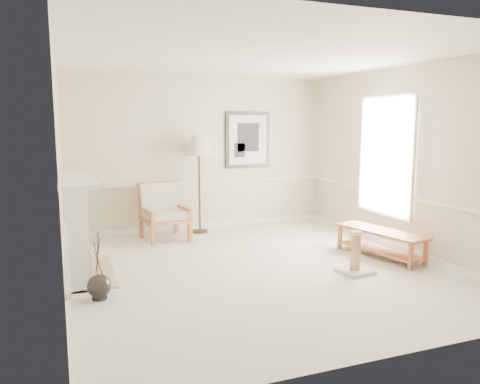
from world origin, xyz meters
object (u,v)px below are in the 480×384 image
(floor_vase, at_px, (99,287))
(floor_lamp, at_px, (199,148))
(scratching_post, at_px, (355,260))
(armchair, at_px, (163,209))
(bench, at_px, (380,239))

(floor_vase, distance_m, floor_lamp, 3.75)
(scratching_post, bearing_deg, armchair, 126.17)
(floor_lamp, xyz_separation_m, scratching_post, (1.32, -3.07, -1.39))
(floor_lamp, height_order, scratching_post, floor_lamp)
(armchair, bearing_deg, bench, -46.78)
(bench, bearing_deg, floor_vase, -176.22)
(bench, bearing_deg, armchair, 141.14)
(floor_vase, relative_size, floor_lamp, 0.45)
(floor_lamp, relative_size, scratching_post, 3.11)
(floor_lamp, distance_m, scratching_post, 3.62)
(bench, distance_m, scratching_post, 0.96)
(floor_lamp, bearing_deg, bench, -50.21)
(armchair, height_order, scratching_post, armchair)
(floor_vase, xyz_separation_m, armchair, (1.27, 2.58, 0.38))
(armchair, relative_size, bench, 0.64)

